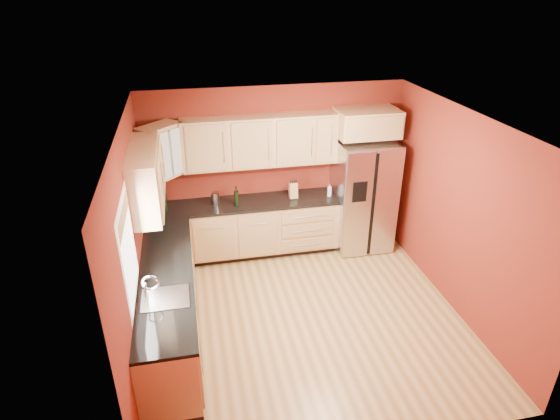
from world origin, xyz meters
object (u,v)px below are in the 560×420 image
canister_left (215,199)px  wine_bottle_a (164,199)px  soap_dispenser (330,190)px  refrigerator (363,195)px  knife_block (293,190)px

canister_left → wine_bottle_a: (-0.74, -0.04, 0.09)m
soap_dispenser → refrigerator: bearing=-2.0°
refrigerator → knife_block: size_ratio=7.24×
refrigerator → knife_block: refrigerator is taller
knife_block → canister_left: bearing=178.4°
refrigerator → soap_dispenser: refrigerator is taller
knife_block → soap_dispenser: bearing=-7.3°
refrigerator → soap_dispenser: (-0.55, 0.02, 0.12)m
canister_left → refrigerator: bearing=-2.0°
wine_bottle_a → soap_dispenser: bearing=-0.4°
canister_left → knife_block: bearing=-0.2°
refrigerator → wine_bottle_a: bearing=179.3°
refrigerator → canister_left: bearing=178.0°
canister_left → wine_bottle_a: size_ratio=0.51×
wine_bottle_a → canister_left: bearing=3.3°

